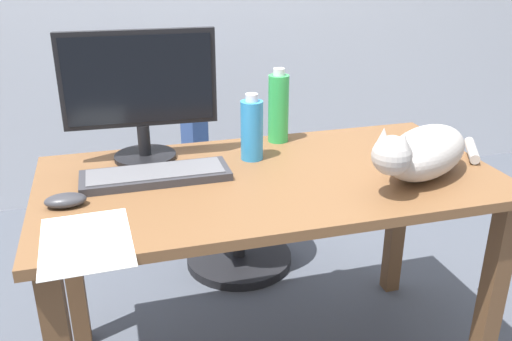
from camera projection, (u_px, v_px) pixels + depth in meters
name	position (u px, v px, depth m)	size (l,w,h in m)	color
desk	(271.00, 206.00, 1.71)	(1.39, 0.71, 0.72)	brown
office_chair	(227.00, 188.00, 2.40)	(0.48, 0.48, 0.90)	black
monitor	(140.00, 91.00, 1.71)	(0.48, 0.20, 0.42)	black
keyboard	(156.00, 175.00, 1.63)	(0.44, 0.15, 0.03)	#333338
cat	(423.00, 152.00, 1.62)	(0.54, 0.36, 0.20)	#B2ADA8
computer_mouse	(65.00, 200.00, 1.46)	(0.11, 0.06, 0.04)	#333338
paper_sheet	(86.00, 241.00, 1.30)	(0.21, 0.30, 0.00)	white
water_bottle	(252.00, 129.00, 1.76)	(0.07, 0.07, 0.22)	#2D8CD1
spray_bottle	(278.00, 108.00, 1.91)	(0.07, 0.07, 0.26)	green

